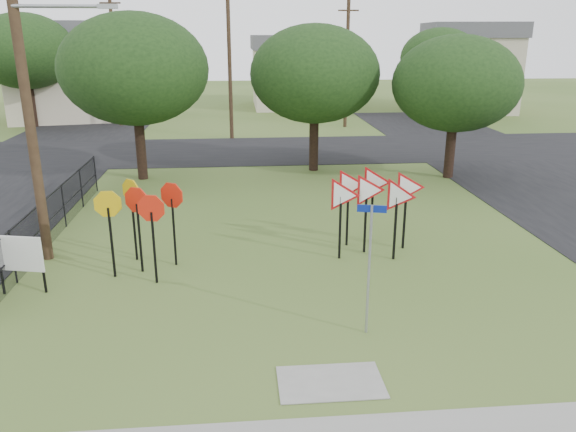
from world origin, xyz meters
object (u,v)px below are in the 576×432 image
object	(u,v)px
street_name_sign	(369,262)
info_board	(20,256)
stop_sign_cluster	(141,209)
yield_sign_cluster	(372,193)

from	to	relation	value
street_name_sign	info_board	xyz separation A→B (m)	(-8.26, 2.73, -0.67)
stop_sign_cluster	yield_sign_cluster	xyz separation A→B (m)	(6.60, 0.96, 0.01)
info_board	stop_sign_cluster	bearing A→B (deg)	22.45
street_name_sign	yield_sign_cluster	size ratio (longest dim) A/B	0.93
street_name_sign	info_board	world-z (taller)	street_name_sign
street_name_sign	stop_sign_cluster	bearing A→B (deg)	144.08
stop_sign_cluster	info_board	world-z (taller)	stop_sign_cluster
stop_sign_cluster	info_board	distance (m)	3.19
street_name_sign	stop_sign_cluster	xyz separation A→B (m)	(-5.40, 3.91, 0.12)
yield_sign_cluster	info_board	distance (m)	9.73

